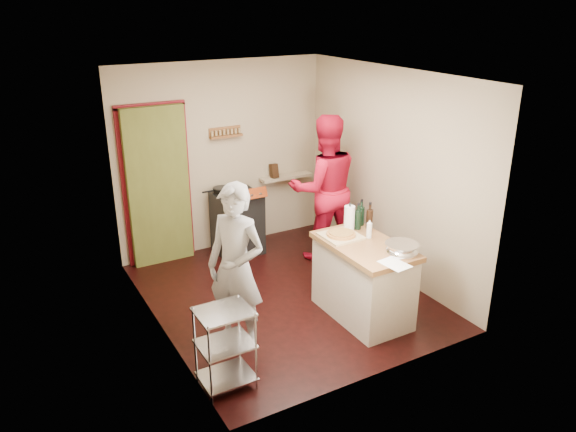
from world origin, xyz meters
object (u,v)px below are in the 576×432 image
object	(u,v)px
island	(363,278)
person_stripe	(236,268)
wire_shelving	(225,345)
person_red	(324,189)
stove	(237,222)

from	to	relation	value
island	person_stripe	world-z (taller)	person_stripe
wire_shelving	person_stripe	xyz separation A→B (m)	(0.39, 0.58, 0.42)
island	person_stripe	bearing A→B (deg)	172.36
person_stripe	person_red	xyz separation A→B (m)	(1.89, 1.33, 0.12)
person_stripe	island	bearing A→B (deg)	49.87
island	stove	bearing A→B (deg)	102.40
island	person_red	xyz separation A→B (m)	(0.46, 1.52, 0.52)
stove	island	world-z (taller)	island
person_red	island	bearing A→B (deg)	88.15
stove	wire_shelving	distance (m)	2.94
wire_shelving	person_stripe	distance (m)	0.81
person_stripe	stove	bearing A→B (deg)	122.81
person_stripe	person_red	distance (m)	2.32
wire_shelving	person_red	bearing A→B (deg)	39.88
person_stripe	person_red	bearing A→B (deg)	92.54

